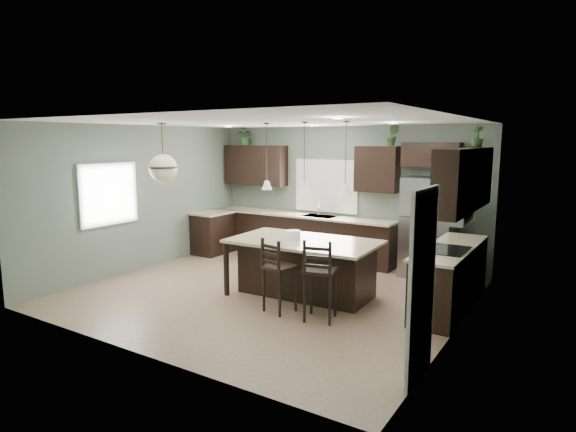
# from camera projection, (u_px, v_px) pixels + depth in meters

# --- Properties ---
(ground) EXTENTS (6.00, 6.00, 0.00)m
(ground) POSITION_uv_depth(u_px,v_px,m) (270.00, 293.00, 8.01)
(ground) COLOR #9E8466
(ground) RESTS_ON ground
(pantry_door) EXTENTS (0.04, 0.82, 2.04)m
(pantry_door) POSITION_uv_depth(u_px,v_px,m) (422.00, 285.00, 4.99)
(pantry_door) COLOR white
(pantry_door) RESTS_ON ground
(window_back) EXTENTS (1.35, 0.02, 1.00)m
(window_back) POSITION_uv_depth(u_px,v_px,m) (326.00, 186.00, 10.27)
(window_back) COLOR white
(window_back) RESTS_ON room_shell
(window_left) EXTENTS (0.02, 1.10, 1.00)m
(window_left) POSITION_uv_depth(u_px,v_px,m) (108.00, 194.00, 8.67)
(window_left) COLOR white
(window_left) RESTS_ON room_shell
(left_return_cabs) EXTENTS (0.60, 0.90, 0.90)m
(left_return_cabs) POSITION_uv_depth(u_px,v_px,m) (213.00, 233.00, 10.78)
(left_return_cabs) COLOR black
(left_return_cabs) RESTS_ON ground
(left_return_countertop) EXTENTS (0.66, 0.96, 0.04)m
(left_return_countertop) POSITION_uv_depth(u_px,v_px,m) (214.00, 213.00, 10.70)
(left_return_countertop) COLOR beige
(left_return_countertop) RESTS_ON left_return_cabs
(back_lower_cabs) EXTENTS (4.20, 0.60, 0.90)m
(back_lower_cabs) POSITION_uv_depth(u_px,v_px,m) (301.00, 236.00, 10.44)
(back_lower_cabs) COLOR black
(back_lower_cabs) RESTS_ON ground
(back_countertop) EXTENTS (4.20, 0.66, 0.04)m
(back_countertop) POSITION_uv_depth(u_px,v_px,m) (301.00, 215.00, 10.35)
(back_countertop) COLOR beige
(back_countertop) RESTS_ON back_lower_cabs
(sink_inset) EXTENTS (0.70, 0.45, 0.01)m
(sink_inset) POSITION_uv_depth(u_px,v_px,m) (319.00, 216.00, 10.11)
(sink_inset) COLOR gray
(sink_inset) RESTS_ON back_countertop
(faucet) EXTENTS (0.02, 0.02, 0.28)m
(faucet) POSITION_uv_depth(u_px,v_px,m) (319.00, 210.00, 10.06)
(faucet) COLOR silver
(faucet) RESTS_ON back_countertop
(back_upper_left) EXTENTS (1.55, 0.34, 0.90)m
(back_upper_left) POSITION_uv_depth(u_px,v_px,m) (256.00, 165.00, 11.00)
(back_upper_left) COLOR black
(back_upper_left) RESTS_ON room_shell
(back_upper_right) EXTENTS (0.85, 0.34, 0.90)m
(back_upper_right) POSITION_uv_depth(u_px,v_px,m) (377.00, 169.00, 9.44)
(back_upper_right) COLOR black
(back_upper_right) RESTS_ON room_shell
(fridge_header) EXTENTS (1.05, 0.34, 0.45)m
(fridge_header) POSITION_uv_depth(u_px,v_px,m) (431.00, 155.00, 8.84)
(fridge_header) COLOR black
(fridge_header) RESTS_ON room_shell
(right_lower_cabs) EXTENTS (0.60, 2.35, 0.90)m
(right_lower_cabs) POSITION_uv_depth(u_px,v_px,m) (450.00, 278.00, 7.25)
(right_lower_cabs) COLOR black
(right_lower_cabs) RESTS_ON ground
(right_countertop) EXTENTS (0.66, 2.35, 0.04)m
(right_countertop) POSITION_uv_depth(u_px,v_px,m) (451.00, 248.00, 7.19)
(right_countertop) COLOR beige
(right_countertop) RESTS_ON right_lower_cabs
(cooktop) EXTENTS (0.58, 0.75, 0.02)m
(cooktop) POSITION_uv_depth(u_px,v_px,m) (446.00, 250.00, 6.95)
(cooktop) COLOR black
(cooktop) RESTS_ON right_countertop
(wall_oven_front) EXTENTS (0.01, 0.72, 0.60)m
(wall_oven_front) POSITION_uv_depth(u_px,v_px,m) (425.00, 280.00, 7.18)
(wall_oven_front) COLOR gray
(wall_oven_front) RESTS_ON right_lower_cabs
(right_upper_cabs) EXTENTS (0.34, 2.35, 0.90)m
(right_upper_cabs) POSITION_uv_depth(u_px,v_px,m) (465.00, 180.00, 6.95)
(right_upper_cabs) COLOR black
(right_upper_cabs) RESTS_ON room_shell
(microwave) EXTENTS (0.40, 0.75, 0.40)m
(microwave) POSITION_uv_depth(u_px,v_px,m) (455.00, 209.00, 6.81)
(microwave) COLOR gray
(microwave) RESTS_ON right_upper_cabs
(refrigerator) EXTENTS (0.90, 0.74, 1.85)m
(refrigerator) POSITION_uv_depth(u_px,v_px,m) (429.00, 227.00, 8.85)
(refrigerator) COLOR gray
(refrigerator) RESTS_ON ground
(kitchen_island) EXTENTS (2.41, 1.43, 0.92)m
(kitchen_island) POSITION_uv_depth(u_px,v_px,m) (304.00, 268.00, 7.79)
(kitchen_island) COLOR black
(kitchen_island) RESTS_ON ground
(serving_dish) EXTENTS (0.24, 0.24, 0.14)m
(serving_dish) POSITION_uv_depth(u_px,v_px,m) (293.00, 235.00, 7.81)
(serving_dish) COLOR white
(serving_dish) RESTS_ON kitchen_island
(bar_stool_center) EXTENTS (0.49, 0.49, 1.12)m
(bar_stool_center) POSITION_uv_depth(u_px,v_px,m) (280.00, 275.00, 7.05)
(bar_stool_center) COLOR black
(bar_stool_center) RESTS_ON ground
(bar_stool_right) EXTENTS (0.53, 0.53, 1.18)m
(bar_stool_right) POSITION_uv_depth(u_px,v_px,m) (320.00, 279.00, 6.71)
(bar_stool_right) COLOR black
(bar_stool_right) RESTS_ON ground
(pendant_left) EXTENTS (0.17, 0.17, 1.10)m
(pendant_left) POSITION_uv_depth(u_px,v_px,m) (267.00, 156.00, 7.86)
(pendant_left) COLOR white
(pendant_left) RESTS_ON room_shell
(pendant_center) EXTENTS (0.17, 0.17, 1.10)m
(pendant_center) POSITION_uv_depth(u_px,v_px,m) (304.00, 157.00, 7.51)
(pendant_center) COLOR silver
(pendant_center) RESTS_ON room_shell
(pendant_right) EXTENTS (0.17, 0.17, 1.10)m
(pendant_right) POSITION_uv_depth(u_px,v_px,m) (346.00, 158.00, 7.17)
(pendant_right) COLOR white
(pendant_right) RESTS_ON room_shell
(chandelier) EXTENTS (0.51, 0.51, 0.98)m
(chandelier) POSITION_uv_depth(u_px,v_px,m) (163.00, 153.00, 7.93)
(chandelier) COLOR beige
(chandelier) RESTS_ON room_shell
(plant_back_left) EXTENTS (0.46, 0.43, 0.41)m
(plant_back_left) POSITION_uv_depth(u_px,v_px,m) (246.00, 136.00, 11.00)
(plant_back_left) COLOR #275324
(plant_back_left) RESTS_ON back_upper_left
(plant_back_right) EXTENTS (0.24, 0.20, 0.41)m
(plant_back_right) POSITION_uv_depth(u_px,v_px,m) (393.00, 135.00, 9.16)
(plant_back_right) COLOR #325726
(plant_back_right) RESTS_ON back_upper_right
(plant_right_wall) EXTENTS (0.25, 0.25, 0.34)m
(plant_right_wall) POSITION_uv_depth(u_px,v_px,m) (478.00, 137.00, 7.59)
(plant_right_wall) COLOR #284A20
(plant_right_wall) RESTS_ON right_upper_cabs
(room_shell) EXTENTS (6.00, 6.00, 6.00)m
(room_shell) POSITION_uv_depth(u_px,v_px,m) (270.00, 191.00, 7.75)
(room_shell) COLOR slate
(room_shell) RESTS_ON ground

